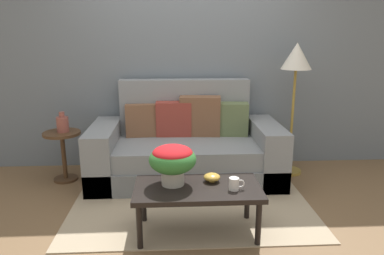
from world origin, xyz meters
TOP-DOWN VIEW (x-y plane):
  - ground_plane at (0.00, 0.00)m, footprint 14.00×14.00m
  - wall_back at (0.00, 1.19)m, footprint 6.40×0.12m
  - area_rug at (0.00, 0.11)m, footprint 2.21×1.66m
  - couch at (-0.02, 0.69)m, footprint 2.03×0.94m
  - coffee_table at (0.02, -0.48)m, footprint 0.99×0.51m
  - side_table at (-1.35, 0.68)m, footprint 0.39×0.39m
  - floor_lamp at (1.17, 0.77)m, footprint 0.33×0.33m
  - potted_plant at (-0.17, -0.42)m, footprint 0.37×0.37m
  - coffee_mug at (0.30, -0.55)m, footprint 0.12×0.08m
  - snack_bowl at (0.15, -0.38)m, footprint 0.13×0.13m
  - table_vase at (-1.33, 0.69)m, footprint 0.13×0.13m

SIDE VIEW (x-z plane):
  - ground_plane at x=0.00m, z-range 0.00..0.00m
  - area_rug at x=0.00m, z-range 0.00..0.01m
  - couch at x=-0.02m, z-range -0.21..0.85m
  - coffee_table at x=0.02m, z-range 0.16..0.56m
  - side_table at x=-1.35m, z-range 0.10..0.65m
  - snack_bowl at x=0.15m, z-range 0.40..0.47m
  - coffee_mug at x=0.30m, z-range 0.40..0.50m
  - potted_plant at x=-0.17m, z-range 0.45..0.77m
  - table_vase at x=-1.33m, z-range 0.53..0.74m
  - floor_lamp at x=1.17m, z-range 0.48..1.95m
  - wall_back at x=0.00m, z-range 0.00..2.85m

